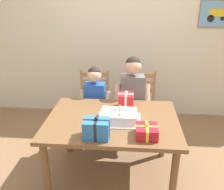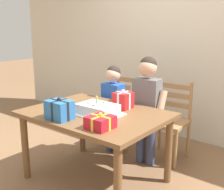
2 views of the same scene
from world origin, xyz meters
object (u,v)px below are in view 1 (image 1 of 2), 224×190
Objects in this scene: gift_box_beside_cake at (96,129)px; chair_right at (141,105)px; child_older at (132,94)px; gift_box_corner_small at (126,101)px; child_younger at (95,99)px; gift_box_red_large at (147,131)px; chair_left at (94,103)px; dining_table at (112,127)px; birthday_cake at (119,117)px.

gift_box_beside_cake is 1.42m from chair_right.
child_older is (0.31, 0.99, -0.06)m from gift_box_beside_cake.
child_younger is at bearing 139.47° from gift_box_corner_small.
chair_left is (-0.68, 1.25, -0.32)m from gift_box_red_large.
child_older reaches higher than dining_table.
chair_right is 0.84× the size of child_younger.
birthday_cake is (0.07, -0.04, 0.14)m from dining_table.
child_older is at bearing -0.04° from child_younger.
birthday_cake reaches higher than chair_left.
dining_table is 1.01m from chair_right.
gift_box_beside_cake is 1.17× the size of gift_box_corner_small.
chair_left is at bearing -180.00° from chair_right.
child_older is (0.07, 0.35, -0.06)m from gift_box_corner_small.
child_younger reaches higher than chair_right.
chair_left is 0.67m from chair_right.
birthday_cake is 1.11m from chair_left.
child_older is (0.54, -0.31, 0.29)m from chair_left.
chair_right is (0.26, 0.98, -0.31)m from birthday_cake.
birthday_cake is at bearing -62.72° from child_younger.
chair_right reaches higher than dining_table.
child_older is at bearing -113.05° from chair_right.
chair_left and chair_right have the same top height.
gift_box_corner_small is at bearing 109.13° from gift_box_red_large.
chair_right is 0.71m from child_younger.
gift_box_corner_small is 0.18× the size of child_younger.
gift_box_red_large is 0.63m from gift_box_corner_small.
dining_table is 6.43× the size of gift_box_red_large.
child_younger is at bearing -153.06° from chair_right.
gift_box_beside_cake is 1.36m from chair_left.
chair_right is at bearing 90.13° from gift_box_red_large.
chair_right is at bearing 66.95° from child_older.
gift_box_red_large is 0.17× the size of child_older.
gift_box_beside_cake reaches higher than chair_left.
gift_box_beside_cake is 0.69m from gift_box_corner_small.
child_older is at bearing 72.27° from dining_table.
chair_left is at bearing 150.15° from child_older.
dining_table is at bearing -70.21° from chair_left.
gift_box_corner_small reaches higher than chair_right.
child_younger is (-0.35, 0.67, -0.11)m from birthday_cake.
child_older is (0.13, 0.67, -0.03)m from birthday_cake.
gift_box_corner_small is at bearing -101.67° from child_older.
gift_box_red_large is (0.27, -0.27, 0.00)m from birthday_cake.
birthday_cake is at bearing -29.80° from dining_table.
gift_box_red_large is at bearing -70.87° from gift_box_corner_small.
gift_box_red_large is at bearing -89.87° from chair_right.
chair_right is at bearing 74.99° from birthday_cake.
gift_box_beside_cake is at bearing -107.67° from child_older.
dining_table is 1.10× the size of child_older.
chair_left is at bearing 101.47° from child_younger.
chair_left is at bearing 99.86° from gift_box_beside_cake.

